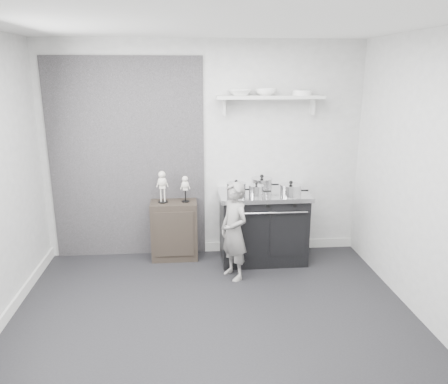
{
  "coord_description": "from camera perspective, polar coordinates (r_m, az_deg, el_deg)",
  "views": [
    {
      "loc": [
        -0.22,
        -3.62,
        2.34
      ],
      "look_at": [
        0.18,
        0.95,
        1.05
      ],
      "focal_mm": 35.0,
      "sensor_mm": 36.0,
      "label": 1
    }
  ],
  "objects": [
    {
      "name": "side_cabinet",
      "position": [
        5.59,
        -6.49,
        -4.98
      ],
      "size": [
        0.58,
        0.34,
        0.75
      ],
      "primitive_type": "cube",
      "color": "black",
      "rests_on": "ground"
    },
    {
      "name": "pot_back_left",
      "position": [
        5.45,
        4.94,
        1.03
      ],
      "size": [
        0.35,
        0.26,
        0.2
      ],
      "color": "silver",
      "rests_on": "stove"
    },
    {
      "name": "plate_stack",
      "position": [
        5.49,
        10.19,
        12.66
      ],
      "size": [
        0.24,
        0.24,
        0.06
      ],
      "primitive_type": "cylinder",
      "color": "white",
      "rests_on": "wall_shelf"
    },
    {
      "name": "pot_front_left",
      "position": [
        5.22,
        1.61,
        0.39
      ],
      "size": [
        0.32,
        0.23,
        0.19
      ],
      "color": "silver",
      "rests_on": "stove"
    },
    {
      "name": "room_shell",
      "position": [
        3.84,
        -2.96,
        5.18
      ],
      "size": [
        4.02,
        3.62,
        2.71
      ],
      "color": "#AAAAA8",
      "rests_on": "ground"
    },
    {
      "name": "bowl_large",
      "position": [
        5.34,
        2.09,
        12.86
      ],
      "size": [
        0.29,
        0.29,
        0.07
      ],
      "primitive_type": "imported",
      "color": "white",
      "rests_on": "wall_shelf"
    },
    {
      "name": "stove",
      "position": [
        5.52,
        5.09,
        -4.43
      ],
      "size": [
        1.1,
        0.69,
        0.88
      ],
      "color": "black",
      "rests_on": "ground"
    },
    {
      "name": "child",
      "position": [
        4.97,
        1.34,
        -5.13
      ],
      "size": [
        0.44,
        0.5,
        1.14
      ],
      "primitive_type": "imported",
      "rotation": [
        0.0,
        0.0,
        -1.07
      ],
      "color": "gray",
      "rests_on": "ground"
    },
    {
      "name": "bowl_small",
      "position": [
        5.39,
        5.5,
        12.88
      ],
      "size": [
        0.25,
        0.25,
        0.08
      ],
      "primitive_type": "imported",
      "color": "white",
      "rests_on": "wall_shelf"
    },
    {
      "name": "pot_front_center",
      "position": [
        5.18,
        4.25,
        0.15
      ],
      "size": [
        0.27,
        0.18,
        0.17
      ],
      "color": "silver",
      "rests_on": "stove"
    },
    {
      "name": "skeleton_torso",
      "position": [
        5.42,
        -5.09,
        0.65
      ],
      "size": [
        0.11,
        0.07,
        0.38
      ],
      "primitive_type": null,
      "color": "beige",
      "rests_on": "side_cabinet"
    },
    {
      "name": "ground",
      "position": [
        4.32,
        -1.33,
        -17.1
      ],
      "size": [
        4.0,
        4.0,
        0.0
      ],
      "primitive_type": "plane",
      "color": "black",
      "rests_on": "ground"
    },
    {
      "name": "wall_shelf",
      "position": [
        5.41,
        6.01,
        12.12
      ],
      "size": [
        1.3,
        0.26,
        0.24
      ],
      "color": "silver",
      "rests_on": "room_shell"
    },
    {
      "name": "pot_front_right",
      "position": [
        5.25,
        8.71,
        0.24
      ],
      "size": [
        0.34,
        0.26,
        0.19
      ],
      "color": "silver",
      "rests_on": "stove"
    },
    {
      "name": "skeleton_full",
      "position": [
        5.41,
        -8.06,
        0.99
      ],
      "size": [
        0.13,
        0.08,
        0.46
      ],
      "primitive_type": null,
      "color": "beige",
      "rests_on": "side_cabinet"
    }
  ]
}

